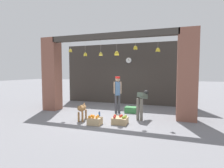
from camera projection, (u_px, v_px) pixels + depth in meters
The scene contains 13 objects.
ground_plane at pixel (109, 116), 7.19m from camera, with size 60.00×60.00×0.00m, color slate.
shop_back_wall at pixel (126, 74), 9.83m from camera, with size 7.22×0.12×3.37m, color #38332D.
shop_pillar_left at pixel (52, 74), 8.29m from camera, with size 0.70×0.60×3.37m, color brown.
shop_pillar_right at pixel (187, 75), 6.42m from camera, with size 0.70×0.60×3.37m, color brown.
storefront_awning at pixel (110, 37), 7.08m from camera, with size 5.32×0.30×0.93m.
dog at pixel (82, 109), 6.46m from camera, with size 0.35×0.86×0.63m.
shopkeeper at pixel (118, 92), 7.59m from camera, with size 0.32×0.30×1.60m.
worker_stooping at pixel (142, 101), 6.64m from camera, with size 0.37×0.81×1.07m.
fruit_crate_oranges at pixel (95, 120), 5.98m from camera, with size 0.45×0.37×0.32m.
fruit_crate_apples at pixel (120, 120), 6.06m from camera, with size 0.51×0.43×0.31m.
produce_box_green at pixel (131, 110), 7.72m from camera, with size 0.50×0.40×0.26m, color #387A42.
water_bottle at pixel (99, 116), 6.65m from camera, with size 0.07×0.07×0.30m.
wall_clock at pixel (129, 60), 9.65m from camera, with size 0.32×0.03×0.32m.
Camera 1 is at (2.36, -6.68, 1.80)m, focal length 28.00 mm.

